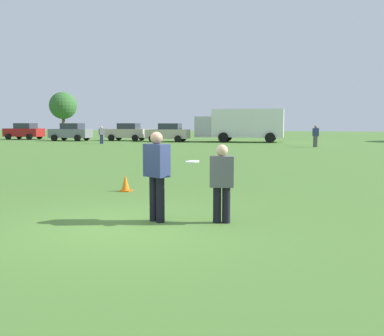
# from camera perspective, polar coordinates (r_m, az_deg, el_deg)

# --- Properties ---
(ground_plane) EXTENTS (171.51, 171.51, 0.00)m
(ground_plane) POSITION_cam_1_polar(r_m,az_deg,el_deg) (8.38, -8.75, -7.66)
(ground_plane) COLOR #47702D
(player_thrower) EXTENTS (0.57, 0.48, 1.79)m
(player_thrower) POSITION_cam_1_polar(r_m,az_deg,el_deg) (8.59, -4.65, -0.43)
(player_thrower) COLOR black
(player_thrower) RESTS_ON ground
(player_defender) EXTENTS (0.50, 0.34, 1.54)m
(player_defender) POSITION_cam_1_polar(r_m,az_deg,el_deg) (8.50, 3.93, -1.50)
(player_defender) COLOR black
(player_defender) RESTS_ON ground
(frisbee) EXTENTS (0.27, 0.27, 0.04)m
(frisbee) POSITION_cam_1_polar(r_m,az_deg,el_deg) (8.36, 0.05, 0.84)
(frisbee) COLOR white
(traffic_cone) EXTENTS (0.32, 0.32, 0.48)m
(traffic_cone) POSITION_cam_1_polar(r_m,az_deg,el_deg) (12.60, -8.71, -1.98)
(traffic_cone) COLOR #D8590C
(traffic_cone) RESTS_ON ground
(parked_car_near_left) EXTENTS (4.25, 2.31, 1.82)m
(parked_car_near_left) POSITION_cam_1_polar(r_m,az_deg,el_deg) (52.17, -21.14, 4.53)
(parked_car_near_left) COLOR maroon
(parked_car_near_left) RESTS_ON ground
(parked_car_mid_left) EXTENTS (4.25, 2.31, 1.82)m
(parked_car_mid_left) POSITION_cam_1_polar(r_m,az_deg,el_deg) (46.93, -15.60, 4.58)
(parked_car_mid_left) COLOR slate
(parked_car_mid_left) RESTS_ON ground
(parked_car_center) EXTENTS (4.25, 2.31, 1.82)m
(parked_car_center) POSITION_cam_1_polar(r_m,az_deg,el_deg) (46.02, -8.51, 4.71)
(parked_car_center) COLOR #B7AD99
(parked_car_center) RESTS_ON ground
(parked_car_mid_right) EXTENTS (4.25, 2.31, 1.82)m
(parked_car_mid_right) POSITION_cam_1_polar(r_m,az_deg,el_deg) (43.20, -3.13, 4.69)
(parked_car_mid_right) COLOR #B7AD99
(parked_car_mid_right) RESTS_ON ground
(box_truck) EXTENTS (8.57, 3.18, 3.18)m
(box_truck) POSITION_cam_1_polar(r_m,az_deg,el_deg) (42.86, 6.51, 5.75)
(box_truck) COLOR white
(box_truck) RESTS_ON ground
(bystander_sideline_watcher) EXTENTS (0.47, 0.49, 1.58)m
(bystander_sideline_watcher) POSITION_cam_1_polar(r_m,az_deg,el_deg) (39.98, -11.79, 4.41)
(bystander_sideline_watcher) COLOR #1E234C
(bystander_sideline_watcher) RESTS_ON ground
(bystander_far_jogger) EXTENTS (0.49, 0.32, 1.71)m
(bystander_far_jogger) POSITION_cam_1_polar(r_m,az_deg,el_deg) (35.40, 15.90, 4.22)
(bystander_far_jogger) COLOR #4C4C51
(bystander_far_jogger) RESTS_ON ground
(tree_west_oak) EXTENTS (3.73, 3.73, 6.06)m
(tree_west_oak) POSITION_cam_1_polar(r_m,az_deg,el_deg) (62.86, -16.56, 7.84)
(tree_west_oak) COLOR brown
(tree_west_oak) RESTS_ON ground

